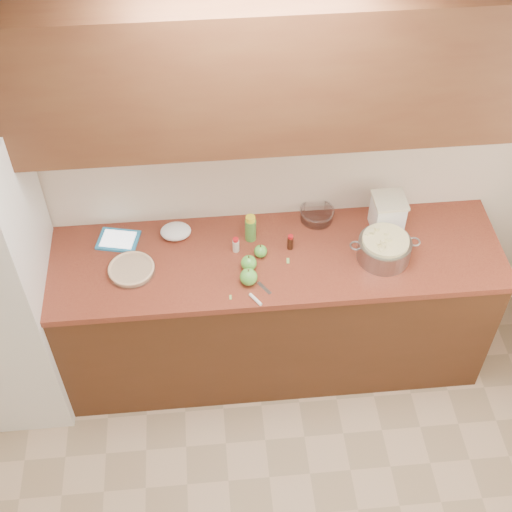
{
  "coord_description": "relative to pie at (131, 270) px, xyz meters",
  "views": [
    {
      "loc": [
        -0.24,
        -1.07,
        3.69
      ],
      "look_at": [
        -0.0,
        1.43,
        0.98
      ],
      "focal_mm": 50.0,
      "sensor_mm": 36.0,
      "label": 1
    }
  ],
  "objects": [
    {
      "name": "room_shell",
      "position": [
        0.65,
        -1.43,
        0.36
      ],
      "size": [
        3.6,
        3.6,
        3.6
      ],
      "color": "tan",
      "rests_on": "ground"
    },
    {
      "name": "counter_run",
      "position": [
        0.65,
        0.05,
        -0.48
      ],
      "size": [
        2.64,
        0.68,
        0.92
      ],
      "color": "#462513",
      "rests_on": "ground"
    },
    {
      "name": "upper_cabinets",
      "position": [
        0.65,
        0.2,
        1.01
      ],
      "size": [
        2.6,
        0.34,
        0.7
      ],
      "primitive_type": "cube",
      "color": "#55311A",
      "rests_on": "room_shell"
    },
    {
      "name": "pie",
      "position": [
        0.0,
        0.0,
        0.0
      ],
      "size": [
        0.25,
        0.25,
        0.04
      ],
      "rotation": [
        0.0,
        0.0,
        0.04
      ],
      "color": "silver",
      "rests_on": "counter_run"
    },
    {
      "name": "colander",
      "position": [
        1.32,
        -0.02,
        0.05
      ],
      "size": [
        0.37,
        0.28,
        0.14
      ],
      "rotation": [
        0.0,
        0.0,
        0.41
      ],
      "color": "gray",
      "rests_on": "counter_run"
    },
    {
      "name": "flour_canister",
      "position": [
        1.38,
        0.2,
        0.09
      ],
      "size": [
        0.18,
        0.18,
        0.21
      ],
      "rotation": [
        0.0,
        0.0,
        0.03
      ],
      "color": "white",
      "rests_on": "counter_run"
    },
    {
      "name": "tablet",
      "position": [
        -0.08,
        0.23,
        -0.01
      ],
      "size": [
        0.25,
        0.21,
        0.02
      ],
      "rotation": [
        0.0,
        0.0,
        -0.23
      ],
      "color": "#298BC6",
      "rests_on": "counter_run"
    },
    {
      "name": "paring_knife",
      "position": [
        0.63,
        -0.24,
        -0.01
      ],
      "size": [
        0.12,
        0.16,
        0.02
      ],
      "rotation": [
        0.0,
        0.0,
        0.59
      ],
      "color": "gray",
      "rests_on": "counter_run"
    },
    {
      "name": "lemon_bottle",
      "position": [
        0.63,
        0.19,
        0.06
      ],
      "size": [
        0.06,
        0.06,
        0.16
      ],
      "rotation": [
        0.0,
        0.0,
        -0.16
      ],
      "color": "#4C8C38",
      "rests_on": "counter_run"
    },
    {
      "name": "cinnamon_shaker",
      "position": [
        0.55,
        0.11,
        0.02
      ],
      "size": [
        0.04,
        0.04,
        0.09
      ],
      "rotation": [
        0.0,
        0.0,
        -0.33
      ],
      "color": "beige",
      "rests_on": "counter_run"
    },
    {
      "name": "vanilla_bottle",
      "position": [
        0.84,
        0.1,
        0.02
      ],
      "size": [
        0.03,
        0.03,
        0.09
      ],
      "rotation": [
        0.0,
        0.0,
        -0.15
      ],
      "color": "black",
      "rests_on": "counter_run"
    },
    {
      "name": "mixing_bowl",
      "position": [
        1.01,
        0.3,
        0.02
      ],
      "size": [
        0.19,
        0.19,
        0.07
      ],
      "rotation": [
        0.0,
        0.0,
        -0.36
      ],
      "color": "silver",
      "rests_on": "counter_run"
    },
    {
      "name": "paper_towel",
      "position": [
        0.23,
        0.24,
        0.01
      ],
      "size": [
        0.19,
        0.16,
        0.07
      ],
      "primitive_type": "ellipsoid",
      "rotation": [
        0.0,
        0.0,
        -0.16
      ],
      "color": "white",
      "rests_on": "counter_run"
    },
    {
      "name": "apple_left",
      "position": [
        0.61,
        -0.03,
        0.02
      ],
      "size": [
        0.08,
        0.08,
        0.1
      ],
      "color": "#55AE3C",
      "rests_on": "counter_run"
    },
    {
      "name": "apple_center",
      "position": [
        0.68,
        0.05,
        0.01
      ],
      "size": [
        0.07,
        0.07,
        0.08
      ],
      "color": "#55AE3C",
      "rests_on": "counter_run"
    },
    {
      "name": "apple_front",
      "position": [
        0.6,
        -0.13,
        0.02
      ],
      "size": [
        0.09,
        0.09,
        0.1
      ],
      "color": "#55AE3C",
      "rests_on": "counter_run"
    },
    {
      "name": "peel_a",
      "position": [
        0.6,
        -0.01,
        -0.02
      ],
      "size": [
        0.04,
        0.03,
        0.0
      ],
      "primitive_type": "cube",
      "rotation": [
        0.0,
        0.0,
        0.26
      ],
      "color": "#89BB5B",
      "rests_on": "counter_run"
    },
    {
      "name": "peel_b",
      "position": [
        0.82,
        0.0,
        -0.02
      ],
      "size": [
        0.02,
        0.04,
        0.0
      ],
      "primitive_type": "cube",
      "rotation": [
        0.0,
        0.0,
        -1.67
      ],
      "color": "#89BB5B",
      "rests_on": "counter_run"
    },
    {
      "name": "peel_c",
      "position": [
        0.5,
        -0.22,
        -0.02
      ],
      "size": [
        0.01,
        0.03,
        0.0
      ],
      "primitive_type": "cube",
      "rotation": [
        0.0,
        0.0,
        1.53
      ],
      "color": "#89BB5B",
      "rests_on": "counter_run"
    }
  ]
}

